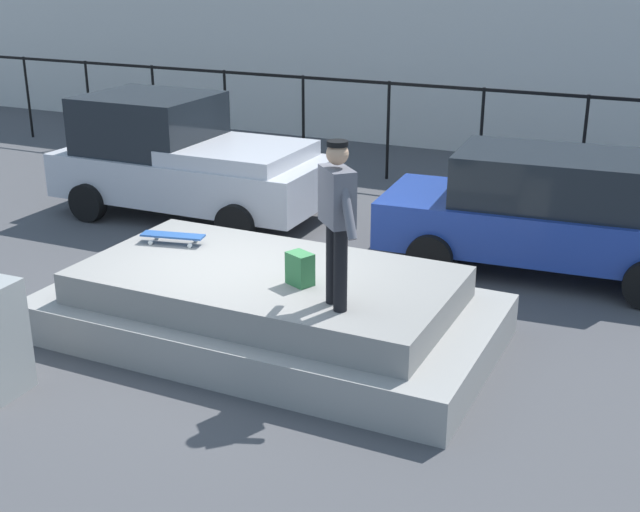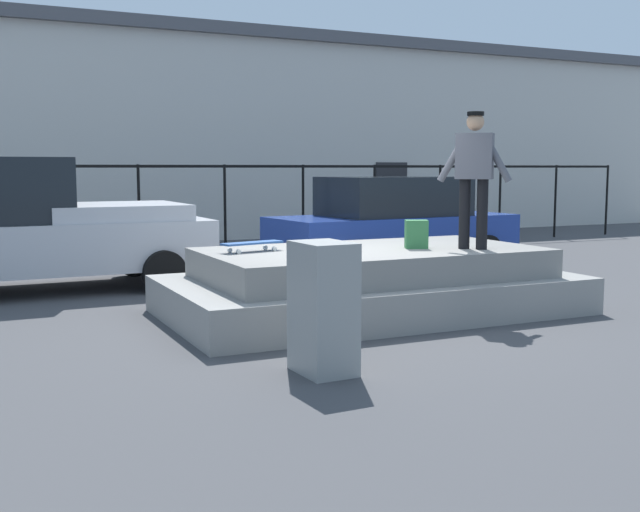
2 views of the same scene
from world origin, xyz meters
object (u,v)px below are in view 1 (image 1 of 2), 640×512
(skateboarder, at_px, (337,213))
(car_blue_sedan_mid, at_px, (547,212))
(backpack, at_px, (300,269))
(car_silver_pickup_near, at_px, (183,158))
(skateboard, at_px, (173,236))

(skateboarder, distance_m, car_blue_sedan_mid, 4.46)
(backpack, height_order, car_silver_pickup_near, car_silver_pickup_near)
(backpack, bearing_deg, skateboard, -170.38)
(backpack, distance_m, car_silver_pickup_near, 5.68)
(skateboard, bearing_deg, skateboarder, -18.82)
(skateboard, bearing_deg, car_silver_pickup_near, 122.51)
(car_silver_pickup_near, relative_size, car_blue_sedan_mid, 0.99)
(backpack, height_order, car_blue_sedan_mid, car_blue_sedan_mid)
(skateboard, xyz_separation_m, car_blue_sedan_mid, (3.95, 3.25, -0.07))
(car_blue_sedan_mid, bearing_deg, skateboard, -140.49)
(skateboarder, xyz_separation_m, car_blue_sedan_mid, (1.31, 4.15, -0.97))
(car_silver_pickup_near, bearing_deg, car_blue_sedan_mid, -0.80)
(backpack, relative_size, car_silver_pickup_near, 0.08)
(skateboard, height_order, car_blue_sedan_mid, car_blue_sedan_mid)
(skateboard, distance_m, car_blue_sedan_mid, 5.11)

